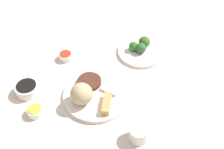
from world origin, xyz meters
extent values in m
cube|color=beige|center=(0.00, 0.00, 0.01)|extent=(2.20, 2.20, 0.02)
cylinder|color=white|center=(0.02, 0.00, 0.03)|extent=(0.25, 0.25, 0.02)
sphere|color=tan|center=(0.07, -0.05, 0.08)|extent=(0.08, 0.08, 0.08)
cube|color=tan|center=(0.07, 0.05, 0.05)|extent=(0.09, 0.03, 0.03)
cube|color=beige|center=(-0.02, 0.06, 0.04)|extent=(0.10, 0.09, 0.01)
cylinder|color=#4F291D|center=(-0.03, -0.04, 0.04)|extent=(0.09, 0.09, 0.02)
cylinder|color=white|center=(-0.25, 0.15, 0.03)|extent=(0.20, 0.20, 0.01)
sphere|color=#335D32|center=(-0.24, 0.15, 0.06)|extent=(0.05, 0.05, 0.05)
sphere|color=#297021|center=(-0.25, 0.12, 0.05)|extent=(0.04, 0.04, 0.04)
sphere|color=#396627|center=(-0.29, 0.16, 0.06)|extent=(0.05, 0.05, 0.05)
cylinder|color=white|center=(0.04, -0.27, 0.04)|extent=(0.09, 0.09, 0.04)
cylinder|color=black|center=(0.04, -0.27, 0.06)|extent=(0.08, 0.08, 0.00)
cylinder|color=white|center=(-0.17, -0.17, 0.03)|extent=(0.06, 0.06, 0.03)
cylinder|color=red|center=(-0.17, -0.17, 0.05)|extent=(0.05, 0.05, 0.00)
cylinder|color=white|center=(0.13, -0.21, 0.03)|extent=(0.06, 0.06, 0.03)
cylinder|color=gold|center=(0.13, -0.21, 0.05)|extent=(0.05, 0.05, 0.00)
cylinder|color=silver|center=(0.18, 0.17, 0.05)|extent=(0.07, 0.07, 0.05)
camera|label=1|loc=(0.73, 0.16, 0.87)|focal=46.45mm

